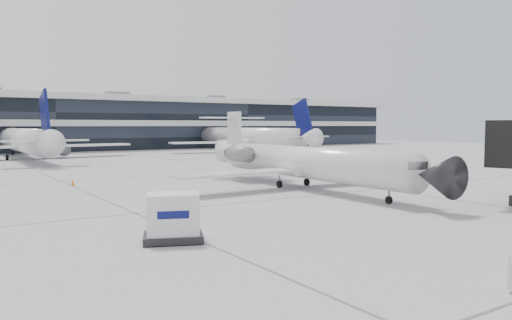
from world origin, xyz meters
TOP-DOWN VIEW (x-y plane):
  - ground at (0.00, 0.00)m, footprint 220.00×220.00m
  - terminal at (0.00, 82.00)m, footprint 170.00×22.00m
  - bg_jet_center at (-8.00, 55.00)m, footprint 32.00×40.00m
  - bg_jet_right at (32.00, 55.00)m, footprint 32.00×40.00m
  - regional_jet at (5.25, 3.99)m, footprint 22.32×27.81m
  - cargo_uld at (-11.03, -7.66)m, footprint 3.07×2.71m
  - traffic_cone at (-9.85, 15.86)m, footprint 0.40×0.40m

SIDE VIEW (x-z plane):
  - ground at x=0.00m, z-range 0.00..0.00m
  - bg_jet_center at x=-8.00m, z-range -4.80..4.80m
  - bg_jet_right at x=32.00m, z-range -4.80..4.80m
  - traffic_cone at x=-9.85m, z-range -0.01..0.48m
  - cargo_uld at x=-11.03m, z-range 0.01..2.09m
  - regional_jet at x=5.25m, z-range -1.02..5.41m
  - terminal at x=0.00m, z-range 0.00..10.00m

